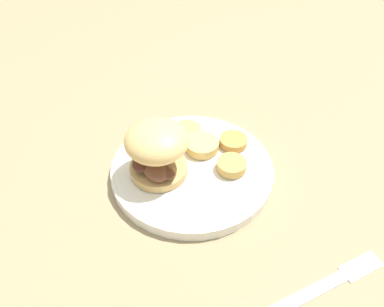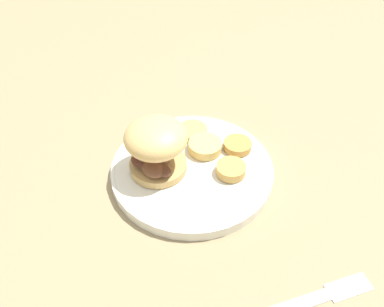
# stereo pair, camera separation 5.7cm
# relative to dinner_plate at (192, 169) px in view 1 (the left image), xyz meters

# --- Properties ---
(ground_plane) EXTENTS (4.00, 4.00, 0.00)m
(ground_plane) POSITION_rel_dinner_plate_xyz_m (0.00, 0.00, -0.01)
(ground_plane) COLOR #937F5B
(dinner_plate) EXTENTS (0.25, 0.25, 0.02)m
(dinner_plate) POSITION_rel_dinner_plate_xyz_m (0.00, 0.00, 0.00)
(dinner_plate) COLOR white
(dinner_plate) RESTS_ON ground_plane
(sandwich) EXTENTS (0.10, 0.09, 0.09)m
(sandwich) POSITION_rel_dinner_plate_xyz_m (-0.01, 0.05, 0.05)
(sandwich) COLOR tan
(sandwich) RESTS_ON dinner_plate
(potato_round_0) EXTENTS (0.05, 0.05, 0.01)m
(potato_round_0) POSITION_rel_dinner_plate_xyz_m (-0.02, -0.06, 0.02)
(potato_round_0) COLOR tan
(potato_round_0) RESTS_ON dinner_plate
(potato_round_1) EXTENTS (0.05, 0.05, 0.02)m
(potato_round_1) POSITION_rel_dinner_plate_xyz_m (0.04, -0.02, 0.02)
(potato_round_1) COLOR #DBB766
(potato_round_1) RESTS_ON dinner_plate
(potato_round_2) EXTENTS (0.05, 0.05, 0.01)m
(potato_round_2) POSITION_rel_dinner_plate_xyz_m (0.04, -0.07, 0.01)
(potato_round_2) COLOR #BC8942
(potato_round_2) RESTS_ON dinner_plate
(potato_round_3) EXTENTS (0.05, 0.05, 0.01)m
(potato_round_3) POSITION_rel_dinner_plate_xyz_m (0.08, -0.00, 0.01)
(potato_round_3) COLOR tan
(potato_round_3) RESTS_ON dinner_plate
(fork) EXTENTS (0.07, 0.16, 0.00)m
(fork) POSITION_rel_dinner_plate_xyz_m (-0.21, -0.15, -0.01)
(fork) COLOR silver
(fork) RESTS_ON ground_plane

